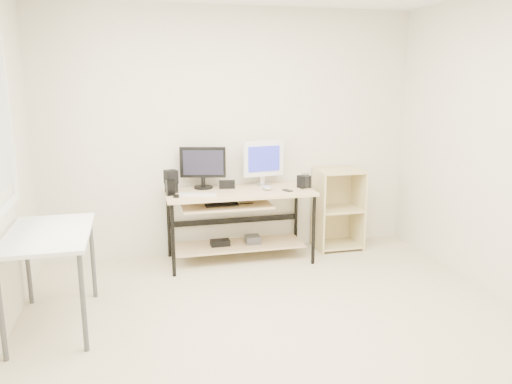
{
  "coord_description": "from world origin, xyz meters",
  "views": [
    {
      "loc": [
        -1.02,
        -3.22,
        1.85
      ],
      "look_at": [
        0.09,
        1.3,
        0.81
      ],
      "focal_mm": 35.0,
      "sensor_mm": 36.0,
      "label": 1
    }
  ],
  "objects_px": {
    "desk": "(237,211)",
    "audio_controller": "(170,188)",
    "shelf_unit": "(337,208)",
    "side_table": "(49,242)",
    "white_imac": "(263,160)",
    "black_monitor": "(203,165)"
  },
  "relations": [
    {
      "from": "white_imac",
      "to": "shelf_unit",
      "type": "bearing_deg",
      "value": -10.56
    },
    {
      "from": "side_table",
      "to": "white_imac",
      "type": "bearing_deg",
      "value": 32.22
    },
    {
      "from": "shelf_unit",
      "to": "black_monitor",
      "type": "bearing_deg",
      "value": 178.68
    },
    {
      "from": "desk",
      "to": "side_table",
      "type": "xyz_separation_m",
      "value": [
        -1.65,
        -1.06,
        0.13
      ]
    },
    {
      "from": "black_monitor",
      "to": "desk",
      "type": "bearing_deg",
      "value": -17.86
    },
    {
      "from": "side_table",
      "to": "desk",
      "type": "bearing_deg",
      "value": 32.65
    },
    {
      "from": "desk",
      "to": "black_monitor",
      "type": "bearing_deg",
      "value": 148.31
    },
    {
      "from": "desk",
      "to": "audio_controller",
      "type": "height_order",
      "value": "audio_controller"
    },
    {
      "from": "desk",
      "to": "black_monitor",
      "type": "xyz_separation_m",
      "value": [
        -0.32,
        0.19,
        0.46
      ]
    },
    {
      "from": "side_table",
      "to": "audio_controller",
      "type": "xyz_separation_m",
      "value": [
        0.98,
        1.0,
        0.16
      ]
    },
    {
      "from": "desk",
      "to": "audio_controller",
      "type": "xyz_separation_m",
      "value": [
        -0.67,
        -0.06,
        0.29
      ]
    },
    {
      "from": "desk",
      "to": "audio_controller",
      "type": "distance_m",
      "value": 0.74
    },
    {
      "from": "desk",
      "to": "side_table",
      "type": "bearing_deg",
      "value": -147.35
    },
    {
      "from": "side_table",
      "to": "shelf_unit",
      "type": "xyz_separation_m",
      "value": [
        2.83,
        1.22,
        -0.22
      ]
    },
    {
      "from": "desk",
      "to": "black_monitor",
      "type": "relative_size",
      "value": 3.18
    },
    {
      "from": "shelf_unit",
      "to": "black_monitor",
      "type": "distance_m",
      "value": 1.59
    },
    {
      "from": "shelf_unit",
      "to": "desk",
      "type": "bearing_deg",
      "value": -172.23
    },
    {
      "from": "black_monitor",
      "to": "audio_controller",
      "type": "xyz_separation_m",
      "value": [
        -0.36,
        -0.25,
        -0.17
      ]
    },
    {
      "from": "black_monitor",
      "to": "audio_controller",
      "type": "height_order",
      "value": "black_monitor"
    },
    {
      "from": "desk",
      "to": "side_table",
      "type": "height_order",
      "value": "same"
    },
    {
      "from": "shelf_unit",
      "to": "white_imac",
      "type": "distance_m",
      "value": 1.02
    },
    {
      "from": "desk",
      "to": "audio_controller",
      "type": "relative_size",
      "value": 9.4
    }
  ]
}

